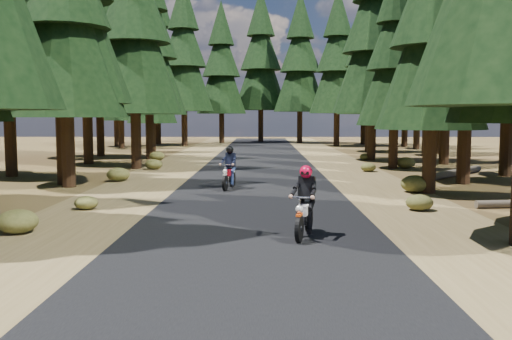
# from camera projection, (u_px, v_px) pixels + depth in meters

# --- Properties ---
(ground) EXTENTS (120.00, 120.00, 0.00)m
(ground) POSITION_uv_depth(u_px,v_px,m) (255.00, 215.00, 15.71)
(ground) COLOR #4B331B
(ground) RESTS_ON ground
(road) EXTENTS (6.00, 100.00, 0.01)m
(road) POSITION_uv_depth(u_px,v_px,m) (257.00, 191.00, 20.68)
(road) COLOR black
(road) RESTS_ON ground
(shoulder_l) EXTENTS (3.20, 100.00, 0.01)m
(shoulder_l) POSITION_uv_depth(u_px,v_px,m) (131.00, 191.00, 20.74)
(shoulder_l) COLOR brown
(shoulder_l) RESTS_ON ground
(shoulder_r) EXTENTS (3.20, 100.00, 0.01)m
(shoulder_r) POSITION_uv_depth(u_px,v_px,m) (384.00, 191.00, 20.63)
(shoulder_r) COLOR brown
(shoulder_r) RESTS_ON ground
(pine_forest) EXTENTS (34.59, 55.08, 16.32)m
(pine_forest) POSITION_uv_depth(u_px,v_px,m) (259.00, 34.00, 35.92)
(pine_forest) COLOR black
(pine_forest) RESTS_ON ground
(log_near) EXTENTS (4.02, 4.64, 0.32)m
(log_near) POSITION_uv_depth(u_px,v_px,m) (454.00, 173.00, 25.78)
(log_near) COLOR #4C4233
(log_near) RESTS_ON ground
(understory_shrubs) EXTENTS (14.92, 30.70, 0.62)m
(understory_shrubs) POSITION_uv_depth(u_px,v_px,m) (276.00, 178.00, 22.50)
(understory_shrubs) COLOR #474C1E
(understory_shrubs) RESTS_ON ground
(rider_lead) EXTENTS (0.98, 1.87, 1.60)m
(rider_lead) POSITION_uv_depth(u_px,v_px,m) (304.00, 214.00, 12.73)
(rider_lead) COLOR silver
(rider_lead) RESTS_ON road
(rider_follow) EXTENTS (0.86, 1.85, 1.59)m
(rider_follow) POSITION_uv_depth(u_px,v_px,m) (229.00, 175.00, 21.19)
(rider_follow) COLOR #9F0A14
(rider_follow) RESTS_ON road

